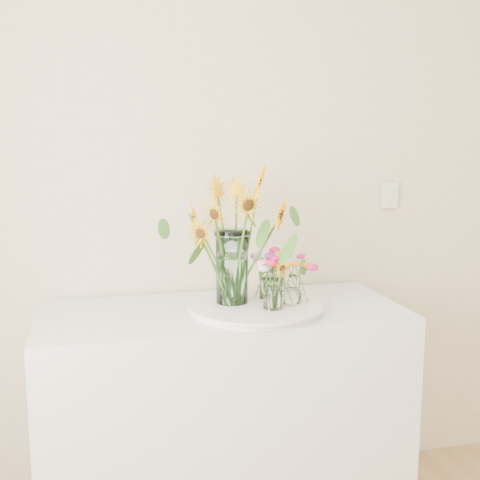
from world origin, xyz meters
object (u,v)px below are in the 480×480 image
Objects in this scene: tray at (255,308)px; mason_jar at (232,267)px; counter at (223,418)px; small_vase_a at (273,293)px; small_vase_b at (292,289)px; small_vase_c at (268,284)px.

mason_jar is at bearing 152.57° from tray.
small_vase_a is (0.16, -0.14, 0.54)m from counter.
mason_jar reaches higher than tray.
tray is at bearing 171.90° from small_vase_b.
small_vase_b is (0.10, 0.06, -0.00)m from small_vase_a.
mason_jar reaches higher than small_vase_a.
small_vase_a reaches higher than counter.
small_vase_a is 0.11m from small_vase_b.
counter is at bearing 150.86° from mason_jar.
tray is 0.12m from small_vase_a.
small_vase_a is (0.13, -0.12, -0.08)m from mason_jar.
small_vase_c is (-0.07, 0.09, 0.00)m from small_vase_b.
small_vase_a reaches higher than tray.
mason_jar is at bearing -168.52° from small_vase_c.
small_vase_c is at bearing 126.70° from small_vase_b.
tray is at bearing -134.40° from small_vase_c.
small_vase_b is 0.94× the size of small_vase_c.
small_vase_c is (0.03, 0.15, -0.00)m from small_vase_a.
mason_jar is (0.03, -0.02, 0.62)m from counter.
small_vase_a is at bearing -43.52° from mason_jar.
small_vase_a is at bearing -59.69° from tray.
mason_jar is 0.19m from small_vase_a.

